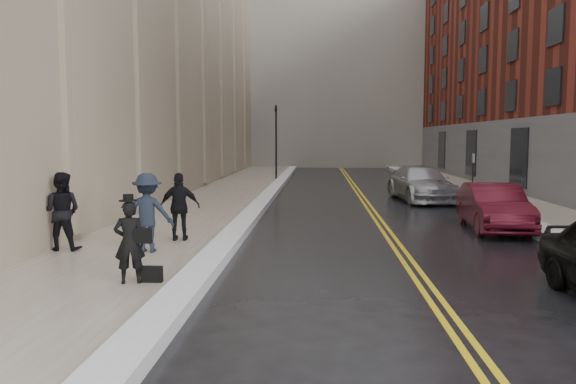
# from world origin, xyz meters

# --- Properties ---
(ground) EXTENTS (160.00, 160.00, 0.00)m
(ground) POSITION_xyz_m (0.00, 0.00, 0.00)
(ground) COLOR black
(ground) RESTS_ON ground
(sidewalk_left) EXTENTS (4.00, 64.00, 0.15)m
(sidewalk_left) POSITION_xyz_m (-4.50, 16.00, 0.07)
(sidewalk_left) COLOR gray
(sidewalk_left) RESTS_ON ground
(sidewalk_right) EXTENTS (3.00, 64.00, 0.15)m
(sidewalk_right) POSITION_xyz_m (9.00, 16.00, 0.07)
(sidewalk_right) COLOR gray
(sidewalk_right) RESTS_ON ground
(lane_stripe_a) EXTENTS (0.12, 64.00, 0.01)m
(lane_stripe_a) POSITION_xyz_m (2.38, 16.00, 0.00)
(lane_stripe_a) COLOR gold
(lane_stripe_a) RESTS_ON ground
(lane_stripe_b) EXTENTS (0.12, 64.00, 0.01)m
(lane_stripe_b) POSITION_xyz_m (2.62, 16.00, 0.00)
(lane_stripe_b) COLOR gold
(lane_stripe_b) RESTS_ON ground
(snow_ridge_left) EXTENTS (0.70, 60.80, 0.26)m
(snow_ridge_left) POSITION_xyz_m (-2.20, 16.00, 0.13)
(snow_ridge_left) COLOR white
(snow_ridge_left) RESTS_ON ground
(snow_ridge_right) EXTENTS (0.85, 60.80, 0.30)m
(snow_ridge_right) POSITION_xyz_m (7.15, 16.00, 0.15)
(snow_ridge_right) COLOR white
(snow_ridge_right) RESTS_ON ground
(traffic_signal) EXTENTS (0.18, 0.15, 5.20)m
(traffic_signal) POSITION_xyz_m (-2.60, 30.00, 3.08)
(traffic_signal) COLOR black
(traffic_signal) RESTS_ON ground
(parking_sign_far) EXTENTS (0.06, 0.35, 2.23)m
(parking_sign_far) POSITION_xyz_m (7.90, 20.00, 1.36)
(parking_sign_far) COLOR black
(parking_sign_far) RESTS_ON ground
(car_maroon) EXTENTS (1.88, 4.68, 1.51)m
(car_maroon) POSITION_xyz_m (6.01, 10.37, 0.76)
(car_maroon) COLOR #490D19
(car_maroon) RESTS_ON ground
(car_silver_near) EXTENTS (2.95, 5.87, 1.64)m
(car_silver_near) POSITION_xyz_m (5.20, 18.98, 0.82)
(car_silver_near) COLOR #9B9DA2
(car_silver_near) RESTS_ON ground
(car_silver_far) EXTENTS (2.97, 5.34, 1.41)m
(car_silver_far) POSITION_xyz_m (5.61, 23.91, 0.71)
(car_silver_far) COLOR #929599
(car_silver_far) RESTS_ON ground
(pedestrian_main) EXTENTS (0.68, 0.53, 1.63)m
(pedestrian_main) POSITION_xyz_m (-3.38, 2.58, 0.97)
(pedestrian_main) COLOR black
(pedestrian_main) RESTS_ON sidewalk_left
(pedestrian_a) EXTENTS (0.99, 0.78, 1.99)m
(pedestrian_a) POSITION_xyz_m (-6.20, 5.71, 1.15)
(pedestrian_a) COLOR black
(pedestrian_a) RESTS_ON sidewalk_left
(pedestrian_b) EXTENTS (1.34, 0.86, 1.98)m
(pedestrian_b) POSITION_xyz_m (-3.96, 5.61, 1.14)
(pedestrian_b) COLOR black
(pedestrian_b) RESTS_ON sidewalk_left
(pedestrian_c) EXTENTS (1.15, 0.58, 1.89)m
(pedestrian_c) POSITION_xyz_m (-3.54, 7.22, 1.10)
(pedestrian_c) COLOR black
(pedestrian_c) RESTS_ON sidewalk_left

